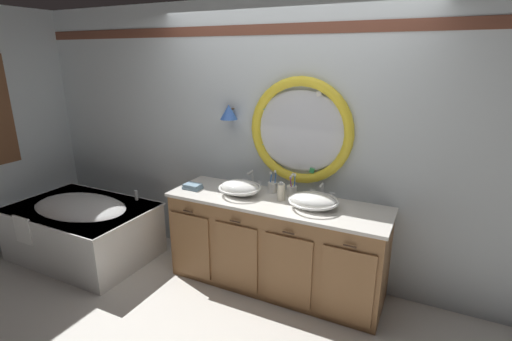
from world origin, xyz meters
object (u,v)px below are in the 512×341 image
(folded_hand_towel, at_px, (193,187))
(sink_basin_right, at_px, (313,201))
(soap_dispenser, at_px, (281,192))
(sink_basin_left, at_px, (240,188))
(toothbrush_holder_left, at_px, (272,187))
(toothbrush_holder_right, at_px, (292,190))
(bathtub, at_px, (83,226))

(folded_hand_towel, bearing_deg, sink_basin_right, 2.91)
(soap_dispenser, distance_m, folded_hand_towel, 0.89)
(sink_basin_left, height_order, folded_hand_towel, sink_basin_left)
(toothbrush_holder_left, bearing_deg, folded_hand_towel, -160.82)
(toothbrush_holder_left, relative_size, soap_dispenser, 1.22)
(soap_dispenser, height_order, folded_hand_towel, soap_dispenser)
(sink_basin_right, height_order, folded_hand_towel, sink_basin_right)
(sink_basin_left, relative_size, folded_hand_towel, 2.30)
(sink_basin_right, relative_size, toothbrush_holder_right, 1.91)
(toothbrush_holder_left, distance_m, soap_dispenser, 0.21)
(bathtub, bearing_deg, toothbrush_holder_right, 14.43)
(sink_basin_right, bearing_deg, bathtub, -170.96)
(bathtub, height_order, soap_dispenser, soap_dispenser)
(bathtub, height_order, folded_hand_towel, folded_hand_towel)
(toothbrush_holder_right, height_order, folded_hand_towel, toothbrush_holder_right)
(toothbrush_holder_left, bearing_deg, soap_dispenser, -44.25)
(bathtub, xyz_separation_m, soap_dispenser, (2.11, 0.43, 0.59))
(sink_basin_right, xyz_separation_m, folded_hand_towel, (-1.20, -0.06, -0.04))
(folded_hand_towel, bearing_deg, toothbrush_holder_left, 19.18)
(sink_basin_right, distance_m, toothbrush_holder_left, 0.50)
(sink_basin_left, distance_m, toothbrush_holder_right, 0.48)
(toothbrush_holder_left, bearing_deg, sink_basin_right, -22.69)
(sink_basin_right, bearing_deg, toothbrush_holder_right, 146.80)
(soap_dispenser, bearing_deg, sink_basin_right, -8.88)
(toothbrush_holder_left, height_order, folded_hand_towel, toothbrush_holder_left)
(sink_basin_left, distance_m, toothbrush_holder_left, 0.31)
(toothbrush_holder_left, relative_size, toothbrush_holder_right, 0.98)
(sink_basin_left, xyz_separation_m, toothbrush_holder_left, (0.24, 0.19, -0.01))
(toothbrush_holder_left, bearing_deg, sink_basin_left, -141.42)
(bathtub, xyz_separation_m, sink_basin_right, (2.42, 0.39, 0.58))
(sink_basin_left, relative_size, toothbrush_holder_right, 1.78)
(sink_basin_left, xyz_separation_m, sink_basin_right, (0.71, -0.00, -0.00))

